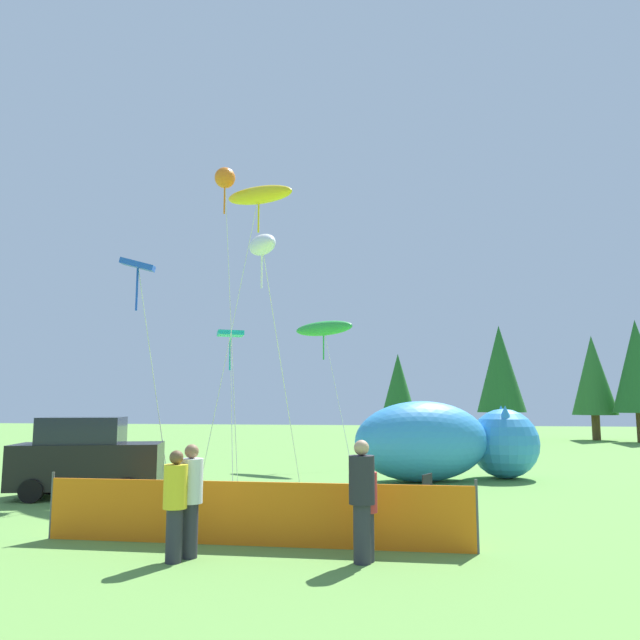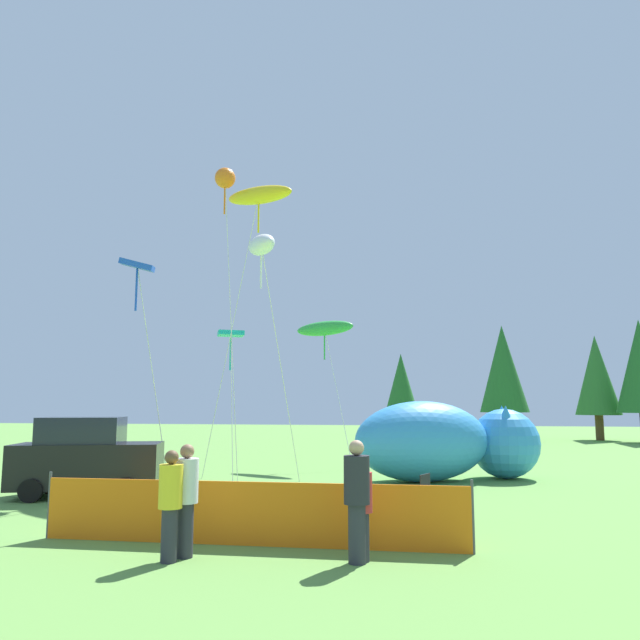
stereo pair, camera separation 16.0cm
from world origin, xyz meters
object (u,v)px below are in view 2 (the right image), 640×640
kite_yellow_hero (259,196)px  spectator_in_black_shirt (186,495)px  kite_white_ghost (261,246)px  inflatable_cat (445,444)px  kite_teal_diamond (231,336)px  folding_chair (419,492)px  parked_car (87,458)px  spectator_in_red_shirt (362,505)px  kite_orange_flower (225,180)px  spectator_in_grey_shirt (357,495)px  kite_blue_box (138,269)px  spectator_in_white_shirt (170,501)px  kite_green_fish (325,329)px

kite_yellow_hero → spectator_in_black_shirt: bearing=-80.8°
spectator_in_black_shirt → kite_white_ghost: (-0.83, 7.43, 6.16)m
inflatable_cat → kite_teal_diamond: (-7.35, -0.15, 3.70)m
inflatable_cat → folding_chair: bearing=-122.5°
parked_car → spectator_in_red_shirt: bearing=-51.7°
kite_yellow_hero → kite_orange_flower: bearing=165.6°
folding_chair → spectator_in_red_shirt: spectator_in_red_shirt is taller
spectator_in_grey_shirt → kite_orange_flower: 14.65m
spectator_in_red_shirt → kite_teal_diamond: 12.89m
parked_car → kite_yellow_hero: 9.95m
folding_chair → kite_blue_box: size_ratio=0.15×
spectator_in_black_shirt → kite_teal_diamond: bearing=104.8°
inflatable_cat → kite_blue_box: (-8.47, -5.18, 5.07)m
spectator_in_red_shirt → spectator_in_white_shirt: 3.07m
folding_chair → spectator_in_black_shirt: 5.65m
inflatable_cat → spectator_in_red_shirt: inflatable_cat is taller
folding_chair → spectator_in_red_shirt: (-0.83, -3.97, 0.31)m
kite_teal_diamond → kite_yellow_hero: bearing=-45.9°
kite_orange_flower → spectator_in_red_shirt: bearing=-59.3°
folding_chair → spectator_in_grey_shirt: 4.23m
spectator_in_grey_shirt → kite_green_fish: kite_green_fish is taller
kite_green_fish → kite_yellow_hero: size_ratio=0.59×
spectator_in_red_shirt → kite_yellow_hero: bearing=115.4°
inflatable_cat → kite_green_fish: bearing=112.4°
spectator_in_red_shirt → kite_orange_flower: (-5.77, 9.73, 9.37)m
spectator_in_black_shirt → kite_green_fish: 15.94m
spectator_in_red_shirt → kite_blue_box: 10.48m
kite_white_ghost → folding_chair: bearing=-35.1°
parked_car → kite_green_fish: kite_green_fish is taller
kite_white_ghost → kite_yellow_hero: kite_yellow_hero is taller
kite_teal_diamond → kite_yellow_hero: (1.35, -1.39, 4.58)m
kite_orange_flower → kite_green_fish: bearing=63.6°
kite_green_fish → kite_orange_flower: size_ratio=0.56×
folding_chair → kite_orange_flower: bearing=-18.9°
kite_teal_diamond → spectator_in_black_shirt: bearing=-75.2°
spectator_in_grey_shirt → kite_blue_box: 10.43m
parked_car → kite_orange_flower: size_ratio=0.39×
folding_chair → kite_white_ghost: bearing=-13.1°
spectator_in_white_shirt → kite_orange_flower: size_ratio=0.16×
spectator_in_red_shirt → kite_blue_box: kite_blue_box is taller
spectator_in_white_shirt → kite_green_fish: size_ratio=0.29×
spectator_in_red_shirt → kite_green_fish: kite_green_fish is taller
kite_green_fish → spectator_in_black_shirt: bearing=-89.0°
spectator_in_grey_shirt → kite_white_ghost: (-3.66, 7.32, 6.11)m
folding_chair → kite_teal_diamond: bearing=-23.6°
kite_orange_flower → kite_yellow_hero: 1.56m
spectator_in_red_shirt → kite_white_ghost: size_ratio=0.21×
parked_car → inflatable_cat: inflatable_cat is taller
spectator_in_red_shirt → kite_yellow_hero: 13.50m
spectator_in_red_shirt → kite_orange_flower: size_ratio=0.15×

